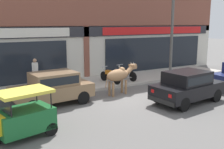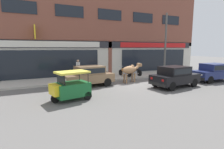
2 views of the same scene
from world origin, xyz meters
TOP-DOWN VIEW (x-y plane):
  - ground_plane at (0.00, 0.00)m, footprint 90.00×90.00m
  - sidewalk at (0.00, 3.80)m, footprint 19.00×3.19m
  - shop_building at (-0.00, 5.65)m, footprint 23.00×1.40m
  - cow at (-0.20, 1.07)m, footprint 2.13×0.81m
  - car_0 at (6.28, -1.42)m, footprint 3.72×1.90m
  - car_1 at (-3.63, 1.15)m, footprint 3.71×1.90m
  - car_2 at (1.75, -1.68)m, footprint 3.72×1.93m
  - auto_rickshaw at (-5.56, -1.70)m, footprint 2.12×1.50m
  - motorcycle_0 at (0.46, 3.15)m, footprint 0.52×1.81m
  - motorcycle_1 at (1.68, 3.30)m, footprint 0.52×1.81m
  - pedestrian at (-3.66, 3.98)m, footprint 0.39×0.36m
  - utility_pole at (4.57, 2.50)m, footprint 0.18×0.18m

SIDE VIEW (x-z plane):
  - ground_plane at x=0.00m, z-range 0.00..0.00m
  - sidewalk at x=0.00m, z-range 0.00..0.15m
  - motorcycle_0 at x=0.46m, z-range 0.10..0.97m
  - motorcycle_1 at x=1.68m, z-range 0.10..0.97m
  - auto_rickshaw at x=-5.56m, z-range -0.10..1.42m
  - car_0 at x=6.28m, z-range 0.08..1.54m
  - car_1 at x=-3.63m, z-range 0.08..1.54m
  - car_2 at x=1.75m, z-range 0.08..1.54m
  - cow at x=-0.20m, z-range 0.20..1.81m
  - pedestrian at x=-3.66m, z-range 0.33..1.93m
  - utility_pole at x=4.57m, z-range 0.15..6.00m
  - shop_building at x=0.00m, z-range -0.20..9.69m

